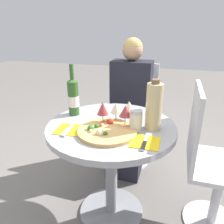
{
  "coord_description": "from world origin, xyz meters",
  "views": [
    {
      "loc": [
        0.36,
        -1.17,
        1.27
      ],
      "look_at": [
        0.02,
        -0.04,
        0.8
      ],
      "focal_mm": 35.0,
      "sensor_mm": 36.0,
      "label": 1
    }
  ],
  "objects": [
    {
      "name": "wine_glass_front_right",
      "position": [
        0.09,
        -0.01,
        0.81
      ],
      "size": [
        0.07,
        0.07,
        0.14
      ],
      "color": "silver",
      "rests_on": "dining_table"
    },
    {
      "name": "pizza_large",
      "position": [
        0.01,
        -0.11,
        0.72
      ],
      "size": [
        0.34,
        0.34,
        0.05
      ],
      "color": "tan",
      "rests_on": "dining_table"
    },
    {
      "name": "place_setting_right",
      "position": [
        0.23,
        -0.16,
        0.71
      ],
      "size": [
        0.15,
        0.19,
        0.01
      ],
      "color": "gold",
      "rests_on": "dining_table"
    },
    {
      "name": "sugar_shaker",
      "position": [
        0.16,
        -0.03,
        0.76
      ],
      "size": [
        0.07,
        0.07,
        0.12
      ],
      "color": "silver",
      "rests_on": "dining_table"
    },
    {
      "name": "wine_glass_front_left",
      "position": [
        -0.05,
        -0.01,
        0.81
      ],
      "size": [
        0.07,
        0.07,
        0.15
      ],
      "color": "silver",
      "rests_on": "dining_table"
    },
    {
      "name": "wine_glass_back_right",
      "position": [
        0.09,
        0.08,
        0.8
      ],
      "size": [
        0.08,
        0.08,
        0.13
      ],
      "color": "silver",
      "rests_on": "dining_table"
    },
    {
      "name": "ground_plane",
      "position": [
        0.0,
        0.0,
        0.0
      ],
      "size": [
        12.0,
        12.0,
        0.0
      ],
      "primitive_type": "plane",
      "color": "slate",
      "rests_on": "ground"
    },
    {
      "name": "place_setting_left",
      "position": [
        -0.21,
        -0.14,
        0.71
      ],
      "size": [
        0.17,
        0.19,
        0.01
      ],
      "color": "gold",
      "rests_on": "dining_table"
    },
    {
      "name": "tall_carafe",
      "position": [
        0.25,
        0.01,
        0.84
      ],
      "size": [
        0.09,
        0.09,
        0.3
      ],
      "color": "tan",
      "rests_on": "dining_table"
    },
    {
      "name": "wine_bottle",
      "position": [
        -0.29,
        0.09,
        0.83
      ],
      "size": [
        0.07,
        0.07,
        0.34
      ],
      "color": "#2D5623",
      "rests_on": "dining_table"
    },
    {
      "name": "chair_empty_side",
      "position": [
        0.62,
        0.12,
        0.46
      ],
      "size": [
        0.42,
        0.42,
        0.95
      ],
      "rotation": [
        0.0,
        0.0,
        -1.57
      ],
      "color": "silver",
      "rests_on": "ground_plane"
    },
    {
      "name": "dining_table",
      "position": [
        0.0,
        0.0,
        0.54
      ],
      "size": [
        0.79,
        0.79,
        0.7
      ],
      "color": "gray",
      "rests_on": "ground_plane"
    },
    {
      "name": "wine_glass_center",
      "position": [
        0.02,
        0.03,
        0.8
      ],
      "size": [
        0.07,
        0.07,
        0.13
      ],
      "color": "silver",
      "rests_on": "dining_table"
    },
    {
      "name": "chair_behind_diner",
      "position": [
        -0.02,
        0.75,
        0.46
      ],
      "size": [
        0.42,
        0.42,
        0.95
      ],
      "rotation": [
        0.0,
        0.0,
        3.14
      ],
      "color": "silver",
      "rests_on": "ground_plane"
    },
    {
      "name": "seated_diner",
      "position": [
        -0.02,
        0.6,
        0.52
      ],
      "size": [
        0.35,
        0.43,
        1.18
      ],
      "rotation": [
        0.0,
        0.0,
        3.14
      ],
      "color": "black",
      "rests_on": "ground_plane"
    }
  ]
}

